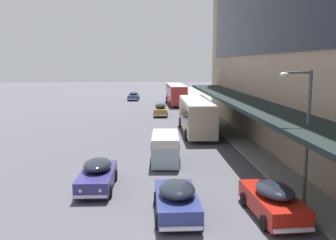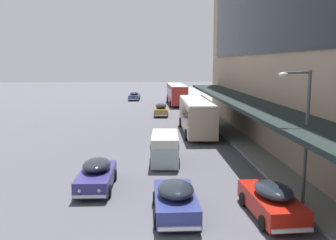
{
  "view_description": "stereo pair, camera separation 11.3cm",
  "coord_description": "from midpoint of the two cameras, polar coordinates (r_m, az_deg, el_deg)",
  "views": [
    {
      "loc": [
        -0.94,
        -10.84,
        6.66
      ],
      "look_at": [
        0.83,
        20.12,
        1.89
      ],
      "focal_mm": 40.0,
      "sensor_mm": 36.0,
      "label": 1
    },
    {
      "loc": [
        -0.83,
        -10.85,
        6.66
      ],
      "look_at": [
        0.83,
        20.12,
        1.89
      ],
      "focal_mm": 40.0,
      "sensor_mm": 36.0,
      "label": 2
    }
  ],
  "objects": [
    {
      "name": "transit_bus_kerbside_rear",
      "position": [
        35.33,
        4.23,
        0.89
      ],
      "size": [
        2.82,
        10.58,
        3.21
      ],
      "color": "tan",
      "rests_on": "ground"
    },
    {
      "name": "street_lamp",
      "position": [
        18.03,
        19.84,
        -0.95
      ],
      "size": [
        1.5,
        0.28,
        6.17
      ],
      "color": "#4C4C51",
      "rests_on": "sidewalk_kerb"
    },
    {
      "name": "sedan_oncoming_front",
      "position": [
        47.15,
        -1.22,
        1.58
      ],
      "size": [
        1.85,
        4.43,
        1.6
      ],
      "color": "olive",
      "rests_on": "ground"
    },
    {
      "name": "transit_bus_kerbside_front",
      "position": [
        59.59,
        1.18,
        4.11
      ],
      "size": [
        2.83,
        10.55,
        3.22
      ],
      "color": "#A92C2A",
      "rests_on": "ground"
    },
    {
      "name": "sedan_second_near",
      "position": [
        67.38,
        -5.32,
        3.66
      ],
      "size": [
        2.09,
        4.78,
        1.45
      ],
      "color": "navy",
      "rests_on": "ground"
    },
    {
      "name": "vw_van",
      "position": [
        25.12,
        -0.56,
        -4.05
      ],
      "size": [
        2.06,
        4.63,
        1.96
      ],
      "color": "#A9C3C5",
      "rests_on": "ground"
    },
    {
      "name": "sedan_oncoming_rear",
      "position": [
        16.66,
        1.13,
        -11.95
      ],
      "size": [
        1.93,
        4.37,
        1.58
      ],
      "color": "navy",
      "rests_on": "ground"
    },
    {
      "name": "sedan_lead_near",
      "position": [
        17.16,
        15.49,
        -11.64
      ],
      "size": [
        2.02,
        4.57,
        1.58
      ],
      "color": "#B41C11",
      "rests_on": "ground"
    },
    {
      "name": "sedan_trailing_mid",
      "position": [
        20.52,
        -10.88,
        -8.14
      ],
      "size": [
        1.89,
        4.64,
        1.54
      ],
      "color": "navy",
      "rests_on": "ground"
    }
  ]
}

